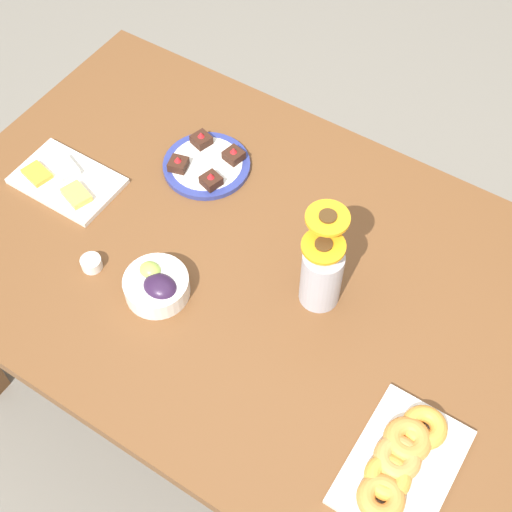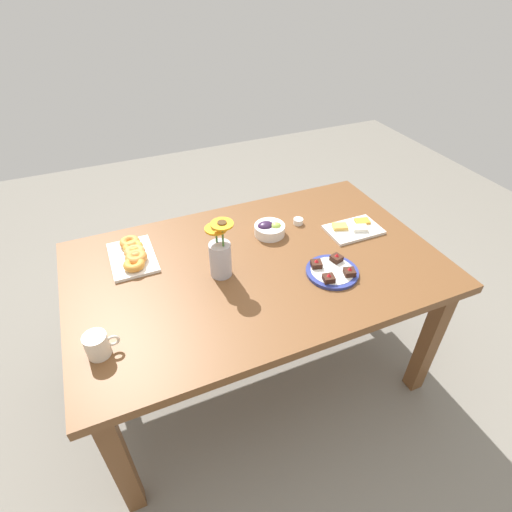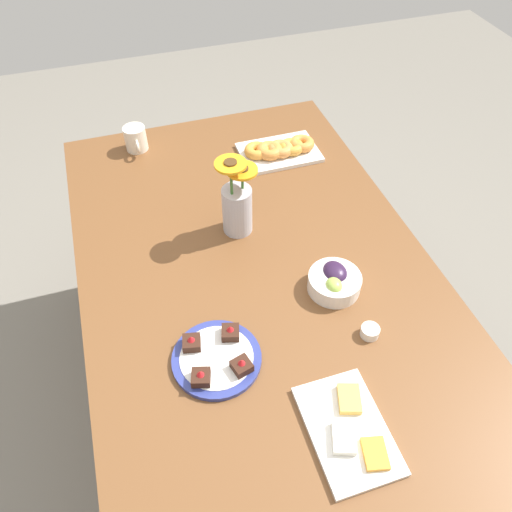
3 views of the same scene
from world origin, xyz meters
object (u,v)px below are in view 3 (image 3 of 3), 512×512
dining_table (256,284)px  dessert_plate (217,358)px  flower_vase (237,206)px  coffee_mug (136,138)px  grape_bowl (334,281)px  cheese_platter (349,429)px  croissant_platter (280,150)px  jam_cup_honey (370,331)px

dining_table → dessert_plate: 0.34m
dining_table → flower_vase: size_ratio=5.98×
coffee_mug → dining_table: bearing=19.6°
dining_table → grape_bowl: (0.15, 0.18, 0.12)m
coffee_mug → grape_bowl: (0.82, 0.42, -0.02)m
cheese_platter → croissant_platter: croissant_platter is taller
cheese_platter → jam_cup_honey: bearing=143.8°
croissant_platter → jam_cup_honey: croissant_platter is taller
croissant_platter → cheese_platter: bearing=-11.0°
dessert_plate → grape_bowl: bearing=108.7°
grape_bowl → dessert_plate: size_ratio=0.66×
dining_table → cheese_platter: bearing=4.9°
dining_table → jam_cup_honey: bearing=33.0°
cheese_platter → croissant_platter: bearing=169.0°
cheese_platter → flower_vase: (-0.70, -0.05, 0.08)m
dining_table → jam_cup_honey: (0.32, 0.21, 0.10)m
jam_cup_honey → dessert_plate: 0.40m
coffee_mug → croissant_platter: 0.52m
cheese_platter → dessert_plate: 0.35m
croissant_platter → dessert_plate: bearing=-29.7°
coffee_mug → jam_cup_honey: bearing=24.2°
dining_table → flower_vase: bearing=-177.4°
dessert_plate → flower_vase: flower_vase is taller
dessert_plate → flower_vase: bearing=157.3°
croissant_platter → grape_bowl: bearing=-5.8°
dining_table → flower_vase: (-0.16, -0.01, 0.18)m
croissant_platter → jam_cup_honey: bearing=-2.7°
grape_bowl → flower_vase: size_ratio=0.55×
coffee_mug → flower_vase: size_ratio=0.43×
cheese_platter → jam_cup_honey: cheese_platter is taller
croissant_platter → flower_vase: bearing=-37.9°
croissant_platter → jam_cup_honey: 0.80m
coffee_mug → grape_bowl: coffee_mug is taller
grape_bowl → flower_vase: bearing=-148.7°
cheese_platter → croissant_platter: (-1.02, 0.20, 0.01)m
dining_table → flower_vase: flower_vase is taller
coffee_mug → cheese_platter: bearing=13.3°
dining_table → jam_cup_honey: jam_cup_honey is taller
coffee_mug → grape_bowl: size_ratio=0.78×
flower_vase → coffee_mug: bearing=-155.6°
dining_table → coffee_mug: 0.73m
cheese_platter → croissant_platter: size_ratio=0.90×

